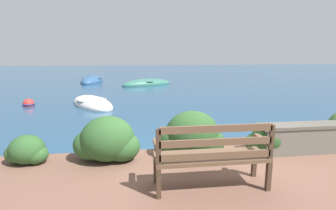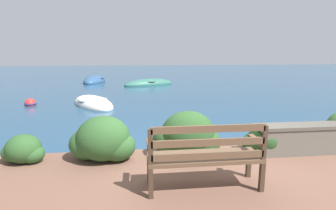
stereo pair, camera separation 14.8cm
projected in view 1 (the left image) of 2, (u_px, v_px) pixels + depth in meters
The scene contains 11 objects.
ground_plane at pixel (196, 158), 5.13m from camera, with size 80.00×80.00×0.00m.
park_bench at pixel (212, 154), 3.45m from camera, with size 1.53×0.48×0.93m.
stone_wall at pixel (321, 137), 4.83m from camera, with size 2.42×0.39×0.54m.
hedge_clump_far_left at pixel (27, 151), 4.30m from camera, with size 0.71×0.51×0.48m.
hedge_clump_left at pixel (107, 141), 4.41m from camera, with size 1.12×0.81×0.76m.
hedge_clump_centre at pixel (191, 137), 4.61m from camera, with size 1.18×0.85×0.81m.
hedge_clump_right at pixel (267, 140), 4.79m from camera, with size 0.76×0.55×0.52m.
rowboat_nearest at pixel (92, 104), 10.19m from camera, with size 2.38×2.99×0.65m.
rowboat_mid at pixel (147, 84), 16.64m from camera, with size 3.45×2.22×0.74m.
rowboat_far at pixel (92, 81), 18.21m from camera, with size 1.69×3.08×0.86m.
mooring_buoy at pixel (29, 104), 10.14m from camera, with size 0.46×0.46×0.42m.
Camera 1 is at (-1.18, -4.72, 2.01)m, focal length 28.00 mm.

